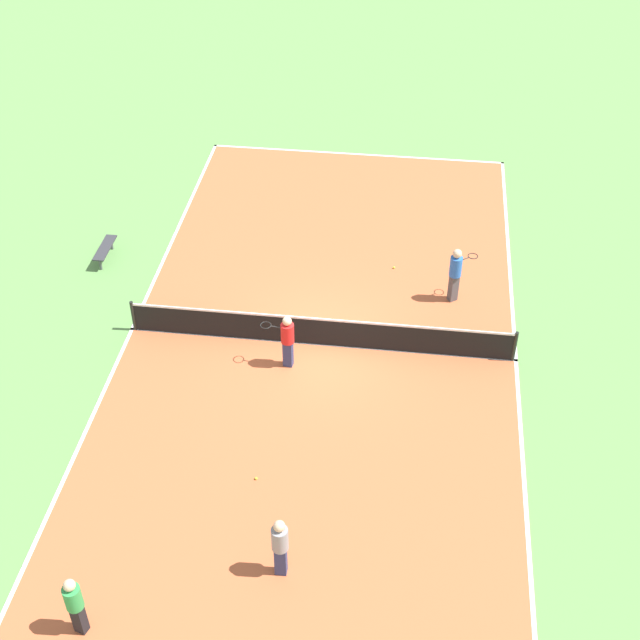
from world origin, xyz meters
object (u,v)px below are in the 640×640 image
bench (105,249)px  tennis_ball_left_sideline (256,478)px  player_near_blue (456,271)px  player_far_green (75,603)px  tennis_net (320,331)px  player_coach_red (287,338)px  tennis_ball_midcourt (394,268)px  player_baseline_gray (280,544)px

bench → tennis_ball_left_sideline: bench is taller
player_near_blue → player_far_green: player_near_blue is taller
tennis_net → tennis_ball_left_sideline: (0.89, 5.09, -0.47)m
player_near_blue → player_coach_red: 5.65m
player_near_blue → tennis_ball_midcourt: player_near_blue is taller
bench → player_baseline_gray: size_ratio=0.85×
bench → player_baseline_gray: 13.16m
player_baseline_gray → player_far_green: bearing=27.1°
tennis_net → tennis_ball_midcourt: (-1.84, -3.91, -0.47)m
player_baseline_gray → bench: bearing=-55.0°
tennis_net → bench: tennis_net is taller
tennis_ball_left_sideline → player_far_green: bearing=57.3°
player_near_blue → player_baseline_gray: 10.73m
tennis_net → player_far_green: (3.69, 9.44, 0.43)m
tennis_ball_midcourt → player_near_blue: bearing=143.2°
tennis_net → player_far_green: size_ratio=6.57×
tennis_ball_left_sideline → bench: bearing=-52.9°
player_baseline_gray → tennis_ball_midcourt: 11.65m
player_near_blue → player_baseline_gray: (3.56, 10.12, -0.08)m
player_near_blue → tennis_ball_midcourt: (1.83, -1.37, -1.01)m
bench → player_coach_red: player_coach_red is taller
player_coach_red → player_baseline_gray: bearing=106.0°
tennis_ball_left_sideline → tennis_ball_midcourt: bearing=-106.9°
tennis_net → player_baseline_gray: 7.59m
player_coach_red → tennis_ball_midcourt: player_coach_red is taller
bench → tennis_ball_left_sideline: size_ratio=21.07×
player_baseline_gray → player_coach_red: player_baseline_gray is taller
bench → player_far_green: (-3.56, 12.76, 0.57)m
player_far_green → tennis_ball_midcourt: player_far_green is taller
tennis_net → player_baseline_gray: player_baseline_gray is taller
player_far_green → player_coach_red: (-2.92, -8.49, 0.02)m
tennis_ball_left_sideline → tennis_ball_midcourt: 9.41m
tennis_net → player_far_green: bearing=68.7°
player_near_blue → tennis_net: bearing=177.3°
player_near_blue → tennis_ball_midcourt: size_ratio=26.42×
player_coach_red → tennis_ball_left_sideline: player_coach_red is taller
player_coach_red → tennis_ball_midcourt: 5.59m
bench → player_near_blue: size_ratio=0.80×
tennis_net → bench: (7.25, -3.32, -0.14)m
bench → player_coach_red: (-6.49, 4.27, 0.59)m
tennis_net → player_coach_red: bearing=51.4°
player_coach_red → tennis_ball_midcourt: size_ratio=24.38×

